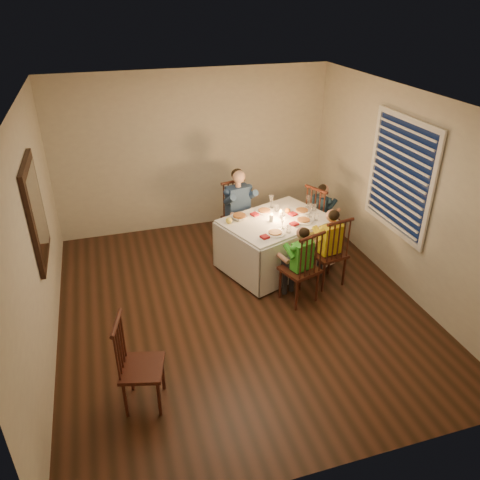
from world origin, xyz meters
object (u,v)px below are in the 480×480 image
object	(u,v)px
serving_bowl	(239,217)
chair_extra	(147,401)
dining_table	(276,233)
chair_adult	(239,245)
chair_near_right	(325,282)
adult	(239,245)
chair_end	(319,246)
child_green	(297,299)
child_yellow	(325,282)
child_teal	(319,246)
chair_near_left	(297,299)

from	to	relation	value
serving_bowl	chair_extra	bearing A→B (deg)	-126.58
dining_table	serving_bowl	bearing A→B (deg)	141.51
chair_adult	chair_near_right	bearing A→B (deg)	-70.77
dining_table	adult	distance (m)	0.99
adult	chair_adult	bearing A→B (deg)	0.00
chair_end	child_green	distance (m)	1.55
child_green	chair_end	bearing A→B (deg)	-143.66
dining_table	chair_adult	xyz separation A→B (m)	(-0.32, 0.77, -0.55)
child_yellow	serving_bowl	xyz separation A→B (m)	(-1.02, 0.78, 0.80)
child_yellow	child_teal	distance (m)	1.06
child_green	chair_near_right	bearing A→B (deg)	-171.48
adult	child_green	distance (m)	1.68
child_green	child_teal	world-z (taller)	child_green
child_yellow	child_teal	bearing A→B (deg)	-121.23
chair_adult	child_green	size ratio (longest dim) A/B	0.97
chair_near_left	chair_extra	bearing A→B (deg)	10.99
chair_near_right	chair_extra	distance (m)	3.04
child_teal	serving_bowl	world-z (taller)	serving_bowl
adult	serving_bowl	bearing A→B (deg)	-118.31
chair_extra	child_green	distance (m)	2.44
serving_bowl	child_teal	bearing A→B (deg)	8.55
chair_extra	child_green	xyz separation A→B (m)	(2.14, 1.18, 0.00)
dining_table	chair_near_left	world-z (taller)	dining_table
chair_end	child_teal	world-z (taller)	child_teal
chair_near_right	chair_extra	world-z (taller)	chair_near_right
chair_adult	child_teal	world-z (taller)	child_teal
dining_table	chair_extra	xyz separation A→B (m)	(-2.14, -2.06, -0.55)
chair_near_right	child_yellow	bearing A→B (deg)	180.00
dining_table	chair_end	distance (m)	1.12
adult	child_green	world-z (taller)	adult
chair_end	chair_extra	distance (m)	3.90
chair_adult	child_green	xyz separation A→B (m)	(0.32, -1.65, 0.00)
chair_adult	serving_bowl	size ratio (longest dim) A/B	4.57
dining_table	chair_near_right	size ratio (longest dim) A/B	1.67
dining_table	child_teal	distance (m)	1.12
chair_end	chair_near_right	bearing A→B (deg)	133.42
child_green	child_yellow	distance (m)	0.59
chair_adult	chair_extra	distance (m)	3.36
child_green	child_yellow	world-z (taller)	child_yellow
chair_near_right	child_green	world-z (taller)	child_green
chair_near_left	child_green	bearing A→B (deg)	-10.68
adult	child_yellow	distance (m)	1.63
dining_table	chair_end	bearing A→B (deg)	1.90
chair_adult	chair_near_right	distance (m)	1.63
dining_table	child_yellow	distance (m)	0.98
chair_near_right	adult	distance (m)	1.63
dining_table	chair_near_left	size ratio (longest dim) A/B	1.67
chair_adult	child_green	distance (m)	1.68
child_yellow	chair_extra	bearing A→B (deg)	17.78
dining_table	adult	world-z (taller)	dining_table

